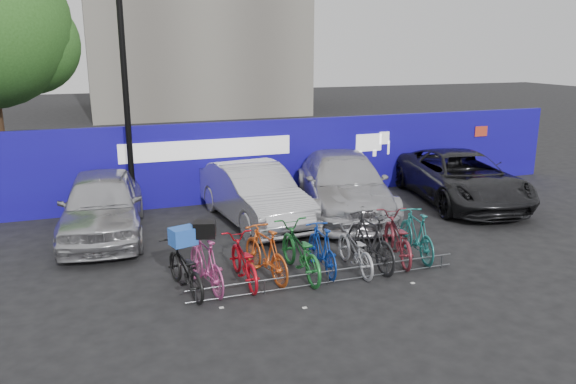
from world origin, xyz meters
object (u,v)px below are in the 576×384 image
bike_1 (206,263)px  bike_6 (355,249)px  car_2 (343,184)px  bike_9 (416,234)px  car_3 (461,178)px  car_0 (102,204)px  bike_5 (322,249)px  bike_4 (300,251)px  lamppost (126,96)px  bike_2 (243,261)px  bike_7 (370,240)px  bike_8 (397,237)px  bike_0 (185,268)px  bike_rack (328,277)px  car_1 (254,194)px  bike_3 (266,253)px

bike_1 → bike_6: size_ratio=1.01×
car_2 → bike_9: car_2 is taller
car_2 → car_3: 3.72m
car_0 → bike_5: bearing=-37.9°
bike_4 → car_2: bearing=-126.7°
lamppost → car_2: lamppost is taller
car_0 → bike_2: size_ratio=2.67×
bike_7 → bike_2: bearing=-3.9°
car_0 → bike_5: car_0 is taller
bike_8 → bike_7: bearing=25.1°
car_2 → bike_0: (-5.08, -3.90, -0.33)m
bike_0 → bike_5: size_ratio=1.09×
bike_rack → bike_7: bike_7 is taller
car_2 → bike_1: car_2 is taller
car_2 → bike_0: car_2 is taller
car_1 → car_2: (2.62, 0.06, 0.04)m
car_3 → bike_2: 8.45m
lamppost → bike_2: size_ratio=3.48×
car_1 → car_3: size_ratio=0.86×
bike_rack → bike_5: (0.14, 0.65, 0.34)m
bike_9 → lamppost: bearing=-35.6°
lamppost → car_3: bearing=-10.7°
lamppost → car_1: lamppost is taller
lamppost → bike_0: lamppost is taller
lamppost → bike_1: (0.92, -5.39, -2.74)m
car_1 → car_3: car_1 is taller
bike_0 → bike_3: bearing=174.3°
bike_2 → car_0: bearing=-58.4°
car_2 → bike_8: 3.79m
bike_7 → bike_9: size_ratio=1.09×
bike_0 → bike_5: 2.83m
bike_1 → bike_2: bike_1 is taller
bike_1 → bike_3: bearing=176.1°
bike_7 → bike_6: bearing=8.7°
bike_4 → bike_5: size_ratio=1.20×
car_2 → bike_4: size_ratio=2.74×
bike_0 → bike_7: bearing=169.6°
lamppost → car_3: (9.31, -1.77, -2.52)m
car_3 → bike_1: 9.14m
car_2 → bike_5: size_ratio=3.30×
bike_6 → lamppost: bearing=-51.5°
bike_3 → bike_rack: bearing=134.5°
lamppost → bike_9: lamppost is taller
bike_0 → bike_8: (4.63, 0.14, 0.03)m
car_2 → bike_0: bearing=-128.2°
car_0 → bike_8: 7.09m
car_1 → bike_4: (-0.14, -3.82, -0.23)m
bike_rack → bike_4: bike_4 is taller
bike_0 → bike_2: (1.15, 0.05, -0.02)m
lamppost → car_2: (5.59, -1.51, -2.47)m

